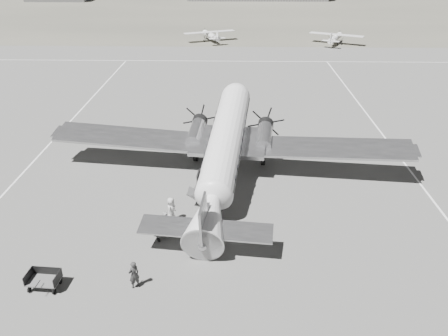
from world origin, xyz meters
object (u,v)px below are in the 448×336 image
Objects in this scene: light_plane_left at (210,36)px; passenger at (171,210)px; dc3_airliner at (225,150)px; baggage_cart_far at (44,280)px; ramp_agent at (166,222)px; light_plane_right at (335,39)px; ground_crew at (134,275)px; baggage_cart_near at (165,230)px.

light_plane_left is 56.16m from passenger.
baggage_cart_far is at bearing -122.15° from dc3_airliner.
ramp_agent is at bearing -111.62° from dc3_airliner.
passenger is (5.73, 6.20, 0.36)m from baggage_cart_far.
light_plane_left is at bearing -160.13° from light_plane_right.
ground_crew is 1.08× the size of ramp_agent.
ground_crew is (-0.73, -62.18, -0.17)m from light_plane_left.
ground_crew is (-4.37, -11.17, -1.84)m from dc3_airliner.
light_plane_right is at bearing 76.11° from dc3_airliner.
ground_crew is at bearing -113.12° from light_plane_left.
passenger is at bearing -86.81° from light_plane_right.
light_plane_right is 5.50× the size of baggage_cart_far.
dc3_airliner is 6.35m from passenger.
baggage_cart_near is at bearing -86.41° from light_plane_right.
ramp_agent is 1.29m from passenger.
ramp_agent is at bearing 45.47° from baggage_cart_far.
baggage_cart_near is 4.53m from ground_crew.
light_plane_right is 58.40m from passenger.
light_plane_right reaches higher than light_plane_left.
light_plane_left is 62.18m from ground_crew.
light_plane_right is at bearing 70.07° from baggage_cart_far.
passenger is at bearing -141.36° from ground_crew.
ramp_agent is at bearing -171.26° from passenger.
baggage_cart_near is at bearing -161.96° from ramp_agent.
baggage_cart_near is at bearing 43.72° from baggage_cart_far.
ground_crew reaches higher than baggage_cart_far.
light_plane_right is (21.69, -1.79, 0.00)m from light_plane_left.
light_plane_left is at bearing 15.38° from passenger.
light_plane_right is 64.42m from ground_crew.
passenger is (0.39, -56.16, -0.13)m from light_plane_left.
ramp_agent reaches higher than baggage_cart_near.
passenger reaches higher than baggage_cart_near.
passenger is (0.14, 1.28, 0.10)m from ramp_agent.
dc3_airliner is 18.14× the size of baggage_cart_near.
baggage_cart_near is 0.90× the size of baggage_cart_far.
dc3_airliner is 18.70× the size of ramp_agent.
ramp_agent is at bearing -86.49° from light_plane_right.
baggage_cart_far is 1.14× the size of ramp_agent.
baggage_cart_near is at bearing -112.24° from light_plane_left.
light_plane_right is 6.10× the size of baggage_cart_near.
baggage_cart_near is (-3.43, -6.75, -2.21)m from dc3_airliner.
light_plane_right is at bearing -151.21° from ground_crew.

